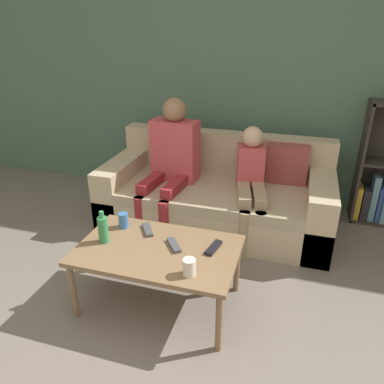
{
  "coord_description": "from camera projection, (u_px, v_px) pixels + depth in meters",
  "views": [
    {
      "loc": [
        0.71,
        -1.02,
        1.76
      ],
      "look_at": [
        -0.02,
        1.42,
        0.58
      ],
      "focal_mm": 35.0,
      "sensor_mm": 36.0,
      "label": 1
    }
  ],
  "objects": [
    {
      "name": "coffee_table",
      "position": [
        158.0,
        254.0,
        2.39
      ],
      "size": [
        1.02,
        0.63,
        0.44
      ],
      "color": "brown",
      "rests_on": "ground_plane"
    },
    {
      "name": "person_child",
      "position": [
        251.0,
        179.0,
        3.16
      ],
      "size": [
        0.35,
        0.67,
        0.95
      ],
      "rotation": [
        0.0,
        0.0,
        0.21
      ],
      "color": "#9E8966",
      "rests_on": "ground_plane"
    },
    {
      "name": "cup_near",
      "position": [
        123.0,
        220.0,
        2.59
      ],
      "size": [
        0.07,
        0.07,
        0.11
      ],
      "color": "#3D70B2",
      "rests_on": "coffee_table"
    },
    {
      "name": "tv_remote_2",
      "position": [
        174.0,
        245.0,
        2.39
      ],
      "size": [
        0.14,
        0.16,
        0.02
      ],
      "rotation": [
        0.0,
        0.0,
        0.64
      ],
      "color": "#47474C",
      "rests_on": "coffee_table"
    },
    {
      "name": "tv_remote_1",
      "position": [
        214.0,
        248.0,
        2.36
      ],
      "size": [
        0.08,
        0.18,
        0.02
      ],
      "rotation": [
        0.0,
        0.0,
        -0.2
      ],
      "color": "black",
      "rests_on": "coffee_table"
    },
    {
      "name": "wall_back",
      "position": [
        232.0,
        71.0,
        3.6
      ],
      "size": [
        12.0,
        0.06,
        2.6
      ],
      "color": "#4C6B56",
      "rests_on": "ground_plane"
    },
    {
      "name": "bottle",
      "position": [
        103.0,
        229.0,
        2.41
      ],
      "size": [
        0.07,
        0.07,
        0.22
      ],
      "color": "#33844C",
      "rests_on": "coffee_table"
    },
    {
      "name": "cup_far",
      "position": [
        189.0,
        267.0,
        2.11
      ],
      "size": [
        0.08,
        0.08,
        0.1
      ],
      "color": "silver",
      "rests_on": "coffee_table"
    },
    {
      "name": "couch",
      "position": [
        218.0,
        197.0,
        3.47
      ],
      "size": [
        2.03,
        0.95,
        0.78
      ],
      "color": "tan",
      "rests_on": "ground_plane"
    },
    {
      "name": "person_adult",
      "position": [
        172.0,
        155.0,
        3.34
      ],
      "size": [
        0.43,
        0.67,
        1.15
      ],
      "rotation": [
        0.0,
        0.0,
        -0.09
      ],
      "color": "maroon",
      "rests_on": "ground_plane"
    },
    {
      "name": "tv_remote_0",
      "position": [
        148.0,
        230.0,
        2.56
      ],
      "size": [
        0.13,
        0.17,
        0.02
      ],
      "rotation": [
        0.0,
        0.0,
        0.58
      ],
      "color": "#47474C",
      "rests_on": "coffee_table"
    }
  ]
}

